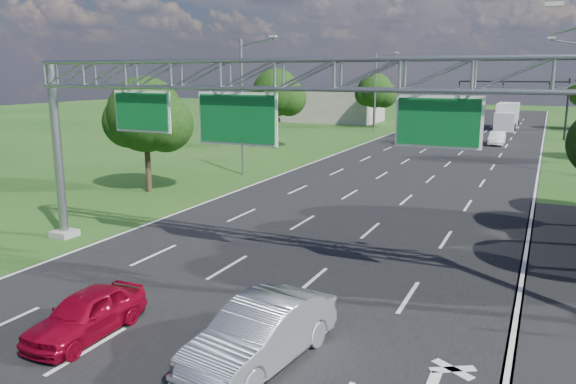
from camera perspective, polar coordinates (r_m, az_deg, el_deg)
The scene contains 18 objects.
ground at distance 38.53m, azimuth 10.50°, elevation 0.48°, with size 220.00×220.00×0.00m, color #1C4715.
road at distance 38.53m, azimuth 10.50°, elevation 0.48°, with size 18.00×180.00×0.02m, color black.
road_flare at distance 21.99m, azimuth 26.09°, elevation -9.37°, with size 3.00×30.00×0.02m, color black.
sign_gantry at distance 20.66m, azimuth -0.72°, elevation 10.16°, with size 23.50×1.00×9.56m.
traffic_signal at distance 71.69m, azimuth 23.77°, elevation 9.08°, with size 12.21×0.24×7.00m.
streetlight_l_near at distance 42.05m, azimuth -4.47°, elevation 9.26°, with size 2.97×0.22×10.16m.
streetlight_l_far at distance 74.55m, azimuth 9.01°, elevation 10.32°, with size 2.97×0.22×10.16m.
tree_verge_la at distance 36.97m, azimuth -14.15°, elevation 7.29°, with size 5.76×4.80×7.40m.
tree_verge_lb at distance 57.51m, azimuth -1.11°, elevation 9.85°, with size 5.76×4.80×8.06m.
tree_verge_lc at distance 79.85m, azimuth 8.88°, elevation 9.99°, with size 5.76×4.80×7.62m.
building_left at distance 90.36m, azimuth 4.66°, elevation 8.73°, with size 14.00×10.00×5.00m, color gray.
red_coupe at distance 17.72m, azimuth -19.81°, elevation -11.56°, with size 1.61×4.01×1.37m, color maroon.
silver_sedan at distance 15.22m, azimuth -2.79°, elevation -14.13°, with size 1.80×5.18×1.71m, color #A5AAB1.
car_queue_a at distance 63.80m, azimuth 12.35°, elevation 5.57°, with size 2.07×5.09×1.48m, color silver.
car_queue_b at distance 71.13m, azimuth 17.30°, elevation 5.80°, with size 1.87×4.06×1.13m, color black.
car_queue_c at distance 71.27m, azimuth 12.58°, elevation 6.28°, with size 1.95×4.84×1.65m, color black.
car_queue_d at distance 64.54m, azimuth 20.45°, elevation 5.15°, with size 1.51×4.33×1.43m, color white.
box_truck at distance 83.52m, azimuth 21.34°, elevation 7.13°, with size 2.83×9.20×3.49m.
Camera 1 is at (9.25, -6.63, 7.54)m, focal length 35.00 mm.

